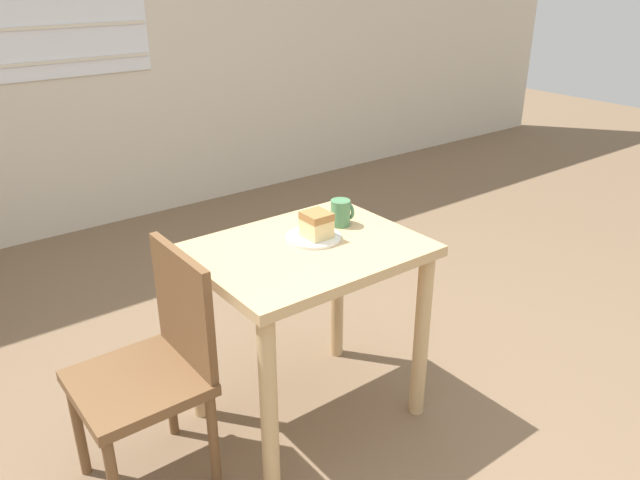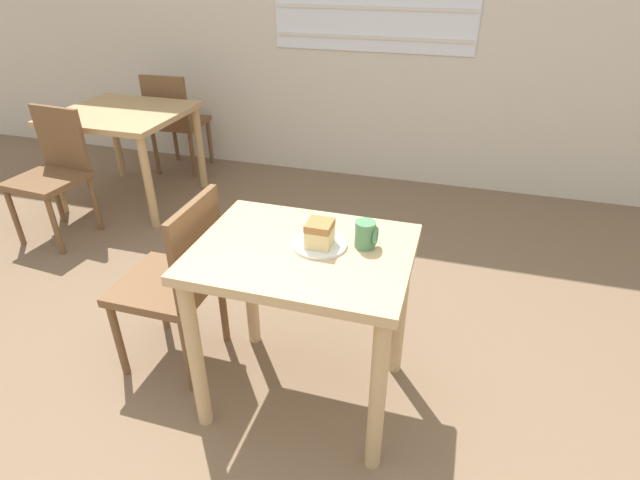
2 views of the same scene
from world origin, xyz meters
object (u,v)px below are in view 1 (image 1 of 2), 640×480
Objects in this scene: chair_near_window at (155,364)px; cake_slice at (317,225)px; plate at (314,237)px; coffee_mug at (341,213)px; dining_table_near at (308,281)px.

cake_slice is at bearing 87.47° from chair_near_window.
chair_near_window reaches higher than plate.
chair_near_window is 0.72m from plate.
chair_near_window is 8.46× the size of cake_slice.
cake_slice is at bearing -161.04° from coffee_mug.
coffee_mug is (0.22, 0.08, 0.20)m from dining_table_near.
coffee_mug is (0.83, 0.03, 0.34)m from chair_near_window.
cake_slice is 0.97× the size of coffee_mug.
cake_slice is 0.17m from coffee_mug.
plate is 0.06m from cake_slice.
plate reaches higher than dining_table_near.
chair_near_window is at bearing 174.94° from dining_table_near.
cake_slice reaches higher than dining_table_near.
chair_near_window reaches higher than dining_table_near.
plate is at bearing -165.73° from coffee_mug.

